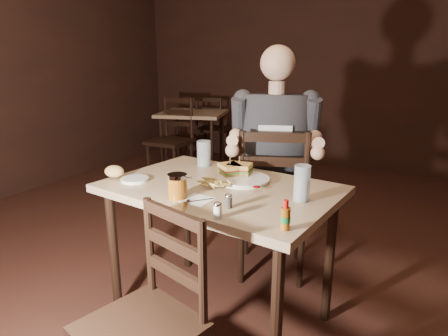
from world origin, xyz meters
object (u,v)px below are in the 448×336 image
at_px(chair_far, 273,201).
at_px(diner, 275,127).
at_px(bg_table, 193,119).
at_px(dinner_plate, 243,180).
at_px(glass_left, 204,153).
at_px(glass_right, 302,183).
at_px(side_plate, 135,180).
at_px(bg_chair_near, 170,141).
at_px(hot_sauce, 285,215).
at_px(main_table, 220,201).
at_px(bg_chair_far, 213,129).
at_px(chair_near, 139,329).
at_px(syrup_dispenser, 178,186).

xyz_separation_m(chair_far, diner, (0.02, -0.05, 0.50)).
relative_size(bg_table, dinner_plate, 3.61).
xyz_separation_m(glass_left, glass_right, (0.69, -0.33, 0.01)).
relative_size(glass_right, side_plate, 1.15).
xyz_separation_m(bg_chair_near, dinner_plate, (1.73, -1.86, 0.29)).
bearing_deg(hot_sauce, side_plate, 165.38).
bearing_deg(diner, hot_sauce, -87.12).
xyz_separation_m(main_table, bg_chair_far, (-1.65, 3.08, -0.22)).
bearing_deg(bg_chair_far, main_table, 108.34).
distance_m(bg_chair_near, diner, 2.32).
distance_m(diner, hot_sauce, 0.98).
distance_m(chair_near, syrup_dispenser, 0.62).
relative_size(main_table, diner, 1.30).
relative_size(bg_table, bg_chair_far, 1.05).
relative_size(bg_chair_far, glass_right, 5.62).
bearing_deg(side_plate, hot_sauce, -14.62).
distance_m(bg_chair_near, side_plate, 2.45).
bearing_deg(diner, syrup_dispenser, -122.10).
bearing_deg(glass_right, hot_sauce, -85.57).
xyz_separation_m(chair_near, hot_sauce, (0.44, 0.34, 0.40)).
bearing_deg(chair_near, side_plate, 145.46).
distance_m(glass_left, glass_right, 0.76).
relative_size(bg_table, chair_far, 0.98).
bearing_deg(dinner_plate, chair_far, 88.69).
relative_size(bg_chair_near, diner, 1.02).
xyz_separation_m(chair_far, syrup_dispenser, (-0.18, -0.84, 0.33)).
xyz_separation_m(bg_table, glass_right, (2.08, -2.56, 0.17)).
xyz_separation_m(main_table, diner, (0.11, 0.54, 0.31)).
relative_size(bg_table, glass_left, 6.37).
bearing_deg(hot_sauce, bg_chair_far, 121.47).
xyz_separation_m(chair_far, chair_near, (-0.07, -1.29, -0.07)).
height_order(diner, glass_right, diner).
relative_size(bg_chair_far, hot_sauce, 7.88).
distance_m(bg_chair_far, glass_left, 3.13).
bearing_deg(side_plate, syrup_dispenser, -19.43).
relative_size(glass_left, glass_right, 0.93).
bearing_deg(glass_left, dinner_plate, -28.85).
relative_size(bg_table, bg_chair_near, 1.00).
xyz_separation_m(main_table, glass_left, (-0.26, 0.30, 0.16)).
distance_m(bg_chair_far, bg_chair_near, 1.10).
bearing_deg(syrup_dispenser, chair_far, 86.77).
xyz_separation_m(bg_chair_near, diner, (1.76, -1.43, 0.51)).
bearing_deg(chair_far, glass_left, 21.38).
distance_m(chair_far, chair_near, 1.30).
xyz_separation_m(bg_chair_far, diner, (1.76, -2.53, 0.53)).
bearing_deg(side_plate, glass_right, 6.42).
distance_m(chair_far, side_plate, 0.93).
height_order(bg_table, bg_chair_near, bg_chair_near).
bearing_deg(main_table, hot_sauce, -38.54).
height_order(glass_left, side_plate, glass_left).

